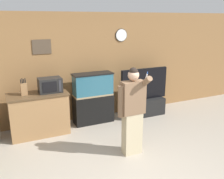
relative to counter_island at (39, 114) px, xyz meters
The scene contains 7 objects.
wall_back_paneled 1.48m from the counter_island, 24.54° to the left, with size 10.00×0.08×2.60m.
counter_island is the anchor object (origin of this frame).
microwave 0.68m from the counter_island, ahead, with size 0.48×0.33×0.31m.
knife_block 0.65m from the counter_island, behind, with size 0.13×0.12×0.35m.
aquarium_on_stand 1.31m from the counter_island, ahead, with size 0.95×0.37×1.22m.
tv_on_stand 2.65m from the counter_island, ahead, with size 1.31×0.40×1.25m.
person_standing 2.14m from the counter_island, 47.34° to the right, with size 0.52×0.39×1.64m.
Camera 1 is at (-1.78, -2.86, 2.45)m, focal length 40.00 mm.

